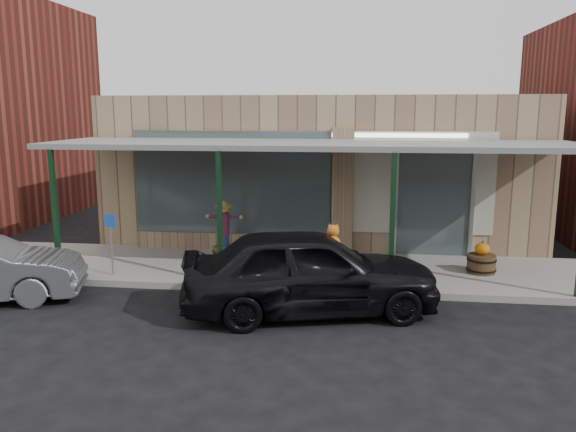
# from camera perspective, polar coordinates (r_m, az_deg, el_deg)

# --- Properties ---
(ground) EXTENTS (120.00, 120.00, 0.00)m
(ground) POSITION_cam_1_polar(r_m,az_deg,el_deg) (10.04, 0.42, -11.66)
(ground) COLOR black
(ground) RESTS_ON ground
(sidewalk) EXTENTS (40.00, 3.20, 0.15)m
(sidewalk) POSITION_cam_1_polar(r_m,az_deg,el_deg) (13.40, 2.24, -5.53)
(sidewalk) COLOR gray
(sidewalk) RESTS_ON ground
(storefront) EXTENTS (12.00, 6.25, 4.20)m
(storefront) POSITION_cam_1_polar(r_m,az_deg,el_deg) (17.50, 3.58, 5.03)
(storefront) COLOR #A08862
(storefront) RESTS_ON ground
(awning) EXTENTS (12.00, 3.00, 3.04)m
(awning) POSITION_cam_1_polar(r_m,az_deg,el_deg) (12.85, 2.32, 7.08)
(awning) COLOR slate
(awning) RESTS_ON ground
(block_buildings_near) EXTENTS (61.00, 8.00, 8.00)m
(block_buildings_near) POSITION_cam_1_polar(r_m,az_deg,el_deg) (18.44, 10.19, 10.38)
(block_buildings_near) COLOR maroon
(block_buildings_near) RESTS_ON ground
(barrel_scarecrow) EXTENTS (0.93, 0.70, 1.53)m
(barrel_scarecrow) POSITION_cam_1_polar(r_m,az_deg,el_deg) (13.75, -6.44, -2.62)
(barrel_scarecrow) COLOR #513720
(barrel_scarecrow) RESTS_ON sidewalk
(barrel_pumpkin) EXTENTS (0.72, 0.72, 0.75)m
(barrel_pumpkin) POSITION_cam_1_polar(r_m,az_deg,el_deg) (13.62, 19.06, -4.38)
(barrel_pumpkin) COLOR #513720
(barrel_pumpkin) RESTS_ON sidewalk
(handicap_sign) EXTENTS (0.28, 0.09, 1.40)m
(handicap_sign) POSITION_cam_1_polar(r_m,az_deg,el_deg) (13.13, -17.54, -1.98)
(handicap_sign) COLOR gray
(handicap_sign) RESTS_ON sidewalk
(parked_sedan) EXTENTS (5.15, 3.04, 1.65)m
(parked_sedan) POSITION_cam_1_polar(r_m,az_deg,el_deg) (10.68, 2.24, -5.59)
(parked_sedan) COLOR black
(parked_sedan) RESTS_ON ground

